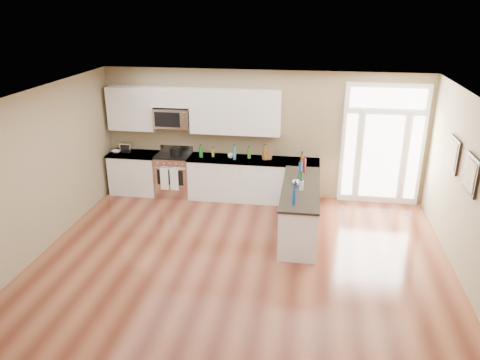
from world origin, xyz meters
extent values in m
plane|color=#592719|center=(0.00, 0.00, 0.00)|extent=(8.00, 8.00, 0.00)
plane|color=#8B7A58|center=(0.00, 4.00, 1.40)|extent=(7.00, 0.00, 7.00)
plane|color=#8B7A58|center=(-3.50, 0.00, 1.40)|extent=(0.00, 8.00, 8.00)
plane|color=white|center=(0.00, 0.00, 2.80)|extent=(8.00, 8.00, 0.00)
cube|color=white|center=(-2.87, 3.69, 0.45)|extent=(1.06, 0.62, 0.90)
cube|color=black|center=(-2.87, 3.69, 0.05)|extent=(1.02, 0.52, 0.10)
cube|color=black|center=(-2.87, 3.69, 0.92)|extent=(1.10, 0.66, 0.04)
cube|color=white|center=(-0.16, 3.69, 0.45)|extent=(2.81, 0.62, 0.90)
cube|color=black|center=(-0.16, 3.69, 0.05)|extent=(2.77, 0.52, 0.10)
cube|color=black|center=(-0.16, 3.69, 0.92)|extent=(2.85, 0.66, 0.04)
cube|color=white|center=(0.93, 2.24, 0.45)|extent=(0.65, 2.28, 0.90)
cube|color=black|center=(0.93, 2.24, 0.05)|extent=(0.61, 2.18, 0.10)
cube|color=black|center=(0.93, 2.24, 0.92)|extent=(0.69, 2.32, 0.04)
cube|color=white|center=(-2.88, 3.83, 1.93)|extent=(1.04, 0.33, 0.95)
cube|color=white|center=(-0.57, 3.83, 1.93)|extent=(1.94, 0.33, 0.95)
cube|color=white|center=(-1.95, 3.83, 2.20)|extent=(0.82, 0.33, 0.40)
cube|color=silver|center=(-1.95, 3.80, 1.76)|extent=(0.78, 0.40, 0.42)
cube|color=black|center=(-2.01, 3.59, 1.76)|extent=(0.56, 0.01, 0.32)
cube|color=white|center=(2.55, 3.96, 1.30)|extent=(1.70, 0.08, 2.60)
cube|color=white|center=(2.55, 3.91, 1.05)|extent=(0.78, 0.02, 1.80)
cube|color=white|center=(1.89, 3.91, 1.05)|extent=(0.22, 0.02, 1.80)
cube|color=white|center=(3.21, 3.91, 1.05)|extent=(0.22, 0.02, 1.80)
cube|color=white|center=(2.55, 3.91, 2.30)|extent=(1.50, 0.02, 0.40)
cube|color=black|center=(3.47, 2.20, 1.70)|extent=(0.04, 0.58, 0.58)
cube|color=olive|center=(3.45, 2.20, 1.70)|extent=(0.01, 0.46, 0.46)
cube|color=black|center=(3.47, 1.20, 1.70)|extent=(0.04, 0.58, 0.58)
cube|color=olive|center=(3.45, 1.20, 1.70)|extent=(0.01, 0.46, 0.46)
cube|color=silver|center=(-1.94, 3.69, 0.46)|extent=(0.76, 0.62, 0.92)
cube|color=black|center=(-1.94, 3.69, 0.94)|extent=(0.76, 0.60, 0.03)
cube|color=silver|center=(-1.94, 3.99, 1.01)|extent=(0.76, 0.04, 0.14)
cube|color=black|center=(-1.94, 3.37, 0.52)|extent=(0.58, 0.01, 0.34)
cylinder|color=silver|center=(-1.94, 3.35, 0.74)|extent=(0.70, 0.02, 0.02)
cube|color=white|center=(-2.06, 3.34, 0.50)|extent=(0.18, 0.02, 0.50)
cube|color=white|center=(-1.84, 3.34, 0.50)|extent=(0.18, 0.02, 0.50)
cylinder|color=black|center=(-1.87, 3.65, 1.05)|extent=(0.26, 0.26, 0.20)
cube|color=silver|center=(-3.04, 3.74, 1.05)|extent=(0.27, 0.21, 0.22)
cube|color=brown|center=(0.14, 3.76, 1.02)|extent=(0.20, 0.16, 0.16)
imported|color=white|center=(-3.26, 3.67, 0.96)|extent=(0.22, 0.22, 0.05)
imported|color=white|center=(0.86, 2.35, 0.97)|extent=(0.21, 0.21, 0.06)
imported|color=white|center=(-0.65, 3.69, 0.99)|extent=(0.14, 0.14, 0.10)
cylinder|color=#19591E|center=(-1.30, 3.65, 1.06)|extent=(0.09, 0.09, 0.25)
cylinder|color=navy|center=(0.83, 1.40, 1.08)|extent=(0.06, 0.06, 0.29)
cylinder|color=brown|center=(0.90, 3.64, 1.04)|extent=(0.08, 0.08, 0.21)
cylinder|color=olive|center=(-1.05, 3.73, 1.03)|extent=(0.06, 0.06, 0.18)
cylinder|color=#26727F|center=(-0.55, 3.61, 1.09)|extent=(0.07, 0.07, 0.30)
cylinder|color=#591919|center=(0.96, 3.00, 1.10)|extent=(0.06, 0.06, 0.31)
cylinder|color=#B2B2B7|center=(0.93, 2.05, 1.03)|extent=(0.08, 0.08, 0.18)
cylinder|color=navy|center=(0.84, 1.70, 1.08)|extent=(0.06, 0.06, 0.28)
cylinder|color=#3F7226|center=(-0.25, 3.74, 1.06)|extent=(0.07, 0.07, 0.24)
cylinder|color=#19591E|center=(0.91, 2.35, 1.05)|extent=(0.08, 0.08, 0.22)
cylinder|color=navy|center=(0.89, 2.70, 1.09)|extent=(0.07, 0.07, 0.31)
cylinder|color=brown|center=(0.10, 3.69, 1.10)|extent=(0.08, 0.08, 0.32)
camera|label=1|loc=(1.06, -5.83, 4.14)|focal=35.00mm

